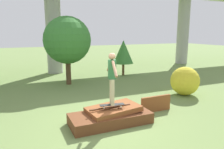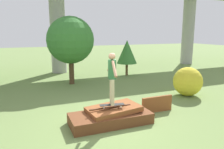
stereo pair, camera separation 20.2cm
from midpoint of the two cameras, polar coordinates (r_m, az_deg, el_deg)
name	(u,v)px [view 1 (the left image)]	position (r m, az deg, el deg)	size (l,w,h in m)	color
ground_plane	(110,123)	(7.54, -1.21, -12.63)	(80.00, 80.00, 0.00)	olive
scrap_pile	(111,116)	(7.48, -1.04, -10.84)	(2.72, 1.30, 0.60)	brown
scrap_plank_loose	(156,104)	(8.63, 10.74, -7.52)	(1.30, 0.09, 0.61)	brown
skateboard	(112,105)	(7.24, -0.81, -7.94)	(0.84, 0.34, 0.09)	black
skater	(112,75)	(6.98, -0.83, -0.13)	(0.30, 1.17, 1.70)	#C6B78E
tree_behind_left	(67,40)	(12.80, -12.07, 8.74)	(2.70, 2.70, 3.92)	#4C3823
tree_mid_back	(123,52)	(15.33, 2.60, 5.91)	(1.41, 1.41, 2.46)	brown
bush_yellow_flowering	(185,81)	(11.10, 18.00, -1.63)	(1.38, 1.38, 1.38)	gold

